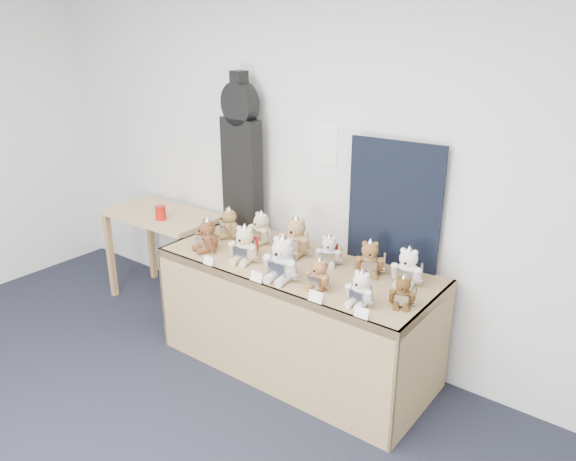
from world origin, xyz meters
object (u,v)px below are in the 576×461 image
Objects in this scene: side_table at (163,227)px; guitar_case at (241,154)px; teddy_back_right at (370,259)px; teddy_front_far_left at (207,236)px; teddy_front_left at (245,246)px; teddy_front_far_right at (361,289)px; red_cup at (161,213)px; teddy_back_far_left at (229,224)px; teddy_front_end at (403,293)px; teddy_back_centre_left at (296,238)px; teddy_back_left at (261,229)px; display_table at (290,290)px; teddy_front_centre at (282,260)px; teddy_front_right at (319,275)px; teddy_back_end at (408,268)px; teddy_back_centre_right at (329,251)px.

guitar_case is at bearing 13.34° from side_table.
teddy_front_far_left is at bearing 169.52° from teddy_back_right.
teddy_front_left is 1.20× the size of teddy_front_far_right.
teddy_back_far_left is at bearing 7.34° from red_cup.
teddy_front_end is 0.67× the size of teddy_back_centre_left.
teddy_front_far_right reaches higher than red_cup.
guitar_case reaches higher than teddy_back_left.
teddy_back_centre_left is at bearing 117.33° from display_table.
teddy_front_far_left is 0.85× the size of teddy_back_centre_left.
red_cup is 0.48× the size of teddy_front_far_right.
teddy_back_left is 1.02× the size of teddy_back_right.
teddy_back_far_left is (0.69, 0.09, 0.03)m from red_cup.
guitar_case reaches higher than teddy_front_centre.
teddy_front_centre is at bearing -9.55° from red_cup.
display_table is at bearing 159.27° from teddy_front_right.
teddy_front_right is at bearing 0.54° from teddy_front_centre.
teddy_back_left is (1.10, 0.03, 0.22)m from side_table.
guitar_case reaches higher than teddy_back_end.
guitar_case is (0.77, 0.21, 0.72)m from side_table.
guitar_case is at bearing 160.02° from teddy_front_far_right.
teddy_front_left is at bearing -173.04° from teddy_back_centre_right.
teddy_back_far_left is (-1.06, 0.31, 0.01)m from teddy_front_right.
teddy_front_centre is at bearing 3.24° from teddy_back_far_left.
teddy_front_far_right is (1.43, -0.56, -0.50)m from guitar_case.
teddy_back_far_left is at bearing 167.99° from teddy_front_far_right.
teddy_front_centre is 0.58m from teddy_back_right.
guitar_case is 4.64× the size of teddy_back_right.
side_table is 4.24× the size of teddy_back_centre_right.
teddy_back_far_left is at bearing -67.67° from guitar_case.
guitar_case is at bearing 140.25° from teddy_front_centre.
teddy_front_far_left is 0.30m from teddy_back_far_left.
teddy_front_right is 0.84× the size of teddy_back_left.
teddy_front_far_left is 0.90m from teddy_back_centre_right.
teddy_back_centre_right is (-0.47, 0.37, -0.00)m from teddy_front_far_right.
side_table is 2.24m from teddy_front_far_right.
guitar_case reaches higher than teddy_front_far_left.
teddy_front_centre is at bearing -30.91° from teddy_back_left.
teddy_back_centre_right reaches higher than teddy_front_end.
teddy_front_right is 0.53m from teddy_front_end.
teddy_back_centre_left is (-0.11, 0.20, 0.30)m from display_table.
teddy_back_end is at bearing 90.33° from teddy_front_end.
teddy_front_centre is 0.65m from teddy_back_left.
teddy_front_left is 0.65m from teddy_front_right.
side_table is 3.93× the size of teddy_back_far_left.
side_table is at bearing -171.79° from teddy_back_left.
display_table is 0.60m from teddy_back_right.
teddy_front_far_right is 0.91× the size of teddy_back_left.
teddy_back_left is at bearing 148.13° from teddy_front_end.
side_table is (-1.55, 0.19, 0.06)m from display_table.
teddy_back_left is at bearing 153.16° from display_table.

